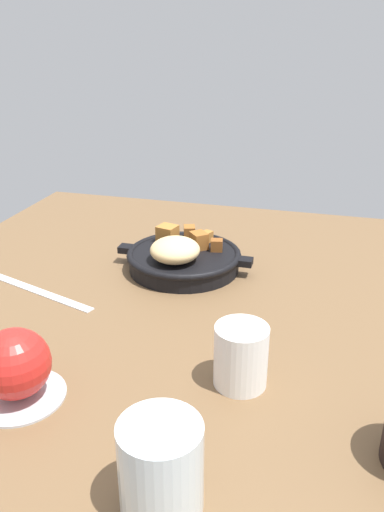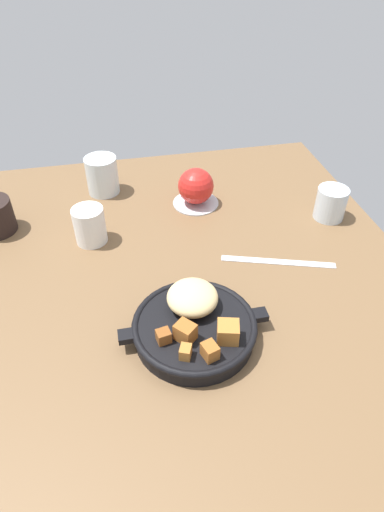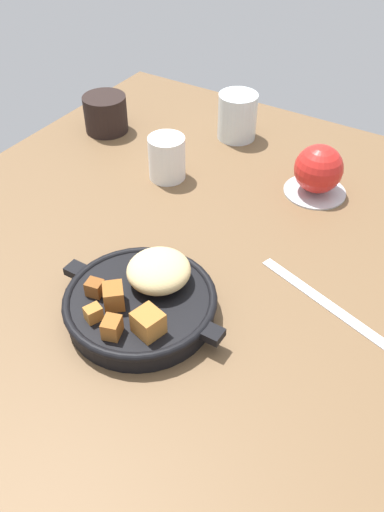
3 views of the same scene
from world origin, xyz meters
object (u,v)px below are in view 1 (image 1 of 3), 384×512
white_creamer_pitcher (241,356)px  water_glass_tall (161,467)px  cast_iron_skillet (183,257)px  butter_knife (40,292)px  red_apple (15,364)px

white_creamer_pitcher → water_glass_tall: bearing=79.5°
cast_iron_skillet → butter_knife: (20.36, 14.79, -2.41)cm
cast_iron_skillet → white_creamer_pitcher: bearing=118.2°
cast_iron_skillet → white_creamer_pitcher: (-15.96, 29.71, 1.37)cm
butter_knife → red_apple: bearing=133.4°
cast_iron_skillet → white_creamer_pitcher: size_ratio=3.14×
butter_knife → white_creamer_pitcher: 39.45cm
water_glass_tall → white_creamer_pitcher: water_glass_tall is taller
red_apple → water_glass_tall: (-21.06, 10.00, -0.24)cm
water_glass_tall → cast_iron_skillet: bearing=-76.0°
cast_iron_skillet → water_glass_tall: bearing=104.0°
red_apple → butter_knife: red_apple is taller
cast_iron_skillet → butter_knife: size_ratio=1.09×
butter_knife → water_glass_tall: water_glass_tall is taller
red_apple → butter_knife: 27.51cm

